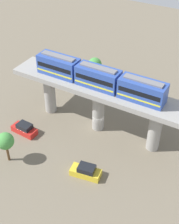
{
  "coord_description": "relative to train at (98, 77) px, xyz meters",
  "views": [
    {
      "loc": [
        35.36,
        18.85,
        34.04
      ],
      "look_at": [
        2.5,
        -0.16,
        4.81
      ],
      "focal_mm": 51.42,
      "sensor_mm": 36.0,
      "label": 1
    }
  ],
  "objects": [
    {
      "name": "ground_plane",
      "position": [
        0.0,
        0.16,
        -9.55
      ],
      "size": [
        120.0,
        120.0,
        0.0
      ],
      "primitive_type": "plane",
      "color": "#706654"
    },
    {
      "name": "viaduct",
      "position": [
        0.0,
        0.16,
        -3.51
      ],
      "size": [
        5.2,
        28.85,
        8.02
      ],
      "color": "#999691",
      "rests_on": "ground"
    },
    {
      "name": "train",
      "position": [
        0.0,
        0.0,
        0.0
      ],
      "size": [
        2.64,
        20.5,
        3.24
      ],
      "color": "#2D4CA5",
      "rests_on": "viaduct"
    },
    {
      "name": "parked_car_red",
      "position": [
        6.98,
        -9.4,
        -8.81
      ],
      "size": [
        2.01,
        4.29,
        1.76
      ],
      "rotation": [
        0.0,
        0.0,
        -0.05
      ],
      "color": "red",
      "rests_on": "ground"
    },
    {
      "name": "parked_car_yellow",
      "position": [
        9.76,
        3.63,
        -8.81
      ],
      "size": [
        2.49,
        4.44,
        1.76
      ],
      "rotation": [
        0.0,
        0.0,
        0.17
      ],
      "color": "yellow",
      "rests_on": "ground"
    },
    {
      "name": "tree_near_viaduct",
      "position": [
        12.84,
        -7.55,
        -5.91
      ],
      "size": [
        2.47,
        2.47,
        4.93
      ],
      "color": "brown",
      "rests_on": "ground"
    },
    {
      "name": "tree_mid_lot",
      "position": [
        -12.59,
        -7.54,
        -6.1
      ],
      "size": [
        2.69,
        2.69,
        4.83
      ],
      "color": "brown",
      "rests_on": "ground"
    }
  ]
}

